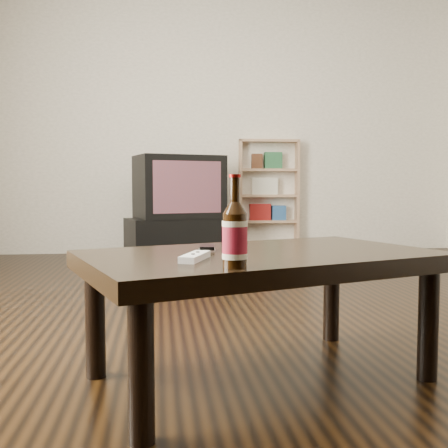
{
  "coord_description": "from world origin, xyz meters",
  "views": [
    {
      "loc": [
        -0.64,
        -2.4,
        0.67
      ],
      "look_at": [
        -0.47,
        -0.98,
        0.57
      ],
      "focal_mm": 42.0,
      "sensor_mm": 36.0,
      "label": 1
    }
  ],
  "objects": [
    {
      "name": "coffee_table",
      "position": [
        -0.29,
        -0.64,
        0.39
      ],
      "size": [
        1.35,
        1.05,
        0.44
      ],
      "rotation": [
        0.0,
        0.0,
        0.34
      ],
      "color": "black",
      "rests_on": "floor"
    },
    {
      "name": "tv",
      "position": [
        -0.46,
        2.5,
        0.67
      ],
      "size": [
        0.88,
        0.68,
        0.58
      ],
      "rotation": [
        0.0,
        0.0,
        0.29
      ],
      "color": "black",
      "rests_on": "tv_stand"
    },
    {
      "name": "beer_bottle",
      "position": [
        -0.44,
        -0.98,
        0.54
      ],
      "size": [
        0.09,
        0.09,
        0.26
      ],
      "rotation": [
        0.0,
        0.0,
        -0.37
      ],
      "color": "black",
      "rests_on": "coffee_table"
    },
    {
      "name": "floor",
      "position": [
        0.0,
        0.0,
        -0.01
      ],
      "size": [
        5.0,
        6.0,
        0.01
      ],
      "primitive_type": "cube",
      "color": "black",
      "rests_on": "ground"
    },
    {
      "name": "wall_back",
      "position": [
        0.0,
        3.01,
        1.35
      ],
      "size": [
        5.0,
        0.02,
        2.7
      ],
      "primitive_type": "cube",
      "color": "beige",
      "rests_on": "ground"
    },
    {
      "name": "remote",
      "position": [
        -0.53,
        -0.81,
        0.45
      ],
      "size": [
        0.11,
        0.19,
        0.02
      ],
      "rotation": [
        0.0,
        0.0,
        -0.36
      ],
      "color": "silver",
      "rests_on": "coffee_table"
    },
    {
      "name": "bookshelf",
      "position": [
        0.48,
        3.04,
        0.6
      ],
      "size": [
        0.64,
        0.31,
        1.16
      ],
      "rotation": [
        0.0,
        0.0,
        -0.04
      ],
      "color": "tan",
      "rests_on": "floor"
    },
    {
      "name": "tv_stand",
      "position": [
        -0.46,
        2.5,
        0.19
      ],
      "size": [
        1.05,
        0.72,
        0.38
      ],
      "primitive_type": "cube",
      "rotation": [
        0.0,
        0.0,
        0.29
      ],
      "color": "black",
      "rests_on": "floor"
    },
    {
      "name": "phone",
      "position": [
        -0.48,
        -0.58,
        0.45
      ],
      "size": [
        0.07,
        0.11,
        0.02
      ],
      "rotation": [
        0.0,
        0.0,
        -0.09
      ],
      "color": "silver",
      "rests_on": "coffee_table"
    }
  ]
}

